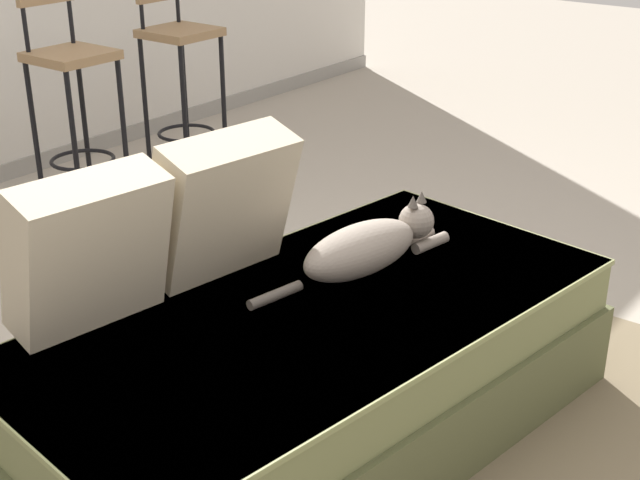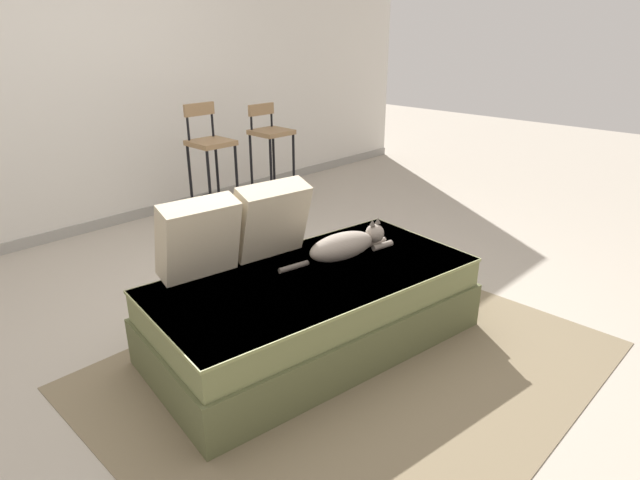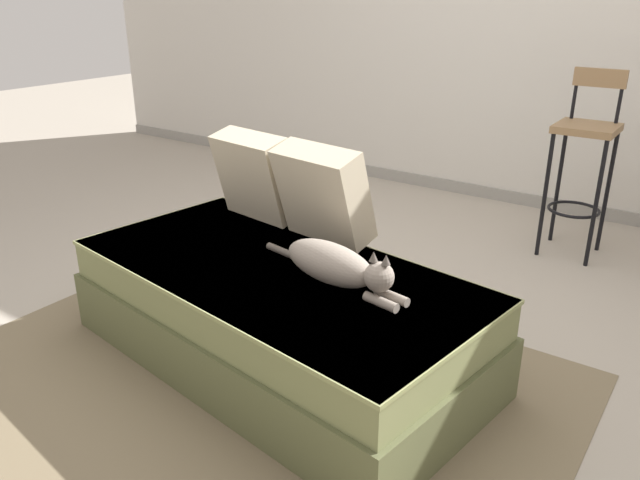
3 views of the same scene
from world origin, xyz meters
name	(u,v)px [view 1 (image 1 of 3)]	position (x,y,z in m)	size (l,w,h in m)	color
ground_plane	(216,389)	(0.00, 0.00, 0.00)	(16.00, 16.00, 0.00)	#A89E8E
area_rug	(403,474)	(0.00, -0.70, 0.00)	(2.45, 1.97, 0.01)	#75664C
couch	(316,372)	(0.00, -0.40, 0.22)	(1.86, 1.11, 0.43)	brown
throw_pillow_corner	(87,251)	(-0.43, 0.00, 0.64)	(0.43, 0.29, 0.42)	beige
throw_pillow_middle	(222,204)	(0.00, -0.06, 0.64)	(0.44, 0.32, 0.44)	beige
cat	(368,247)	(0.28, -0.38, 0.50)	(0.73, 0.24, 0.19)	gray
bar_stool_near_window	(72,86)	(0.71, 1.50, 0.61)	(0.32, 0.32, 1.05)	black
bar_stool_by_doorway	(180,63)	(1.36, 1.50, 0.59)	(0.32, 0.32, 0.98)	black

